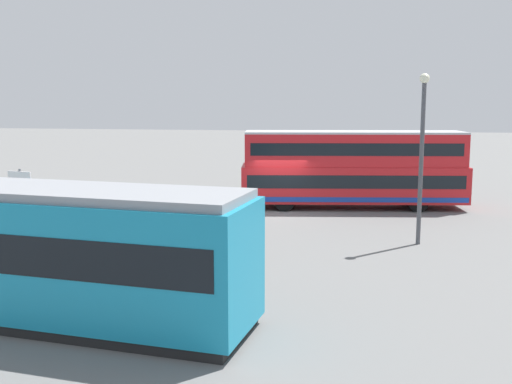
% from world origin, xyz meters
% --- Properties ---
extents(ground_plane, '(160.00, 160.00, 0.00)m').
position_xyz_m(ground_plane, '(0.00, 0.00, 0.00)').
color(ground_plane, slate).
extents(double_decker_bus, '(11.27, 4.17, 3.82)m').
position_xyz_m(double_decker_bus, '(-3.37, -1.96, 1.96)').
color(double_decker_bus, red).
rests_on(double_decker_bus, ground).
extents(pedestrian_near_railing, '(0.45, 0.45, 1.78)m').
position_xyz_m(pedestrian_near_railing, '(2.93, 6.18, 1.03)').
color(pedestrian_near_railing, '#4C3F2D').
rests_on(pedestrian_near_railing, ground).
extents(pedestrian_crossing, '(0.41, 0.41, 1.57)m').
position_xyz_m(pedestrian_crossing, '(0.90, 8.13, 0.90)').
color(pedestrian_crossing, '#33384C').
rests_on(pedestrian_crossing, ground).
extents(pedestrian_railing, '(8.58, 0.43, 1.08)m').
position_xyz_m(pedestrian_railing, '(5.41, 5.88, 0.74)').
color(pedestrian_railing, gray).
rests_on(pedestrian_railing, ground).
extents(info_sign, '(1.17, 0.29, 2.54)m').
position_xyz_m(info_sign, '(9.97, 5.85, 1.77)').
color(info_sign, slate).
rests_on(info_sign, ground).
extents(street_lamp, '(0.36, 0.36, 6.28)m').
position_xyz_m(street_lamp, '(-6.01, 5.47, 3.71)').
color(street_lamp, '#4C4C51').
rests_on(street_lamp, ground).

